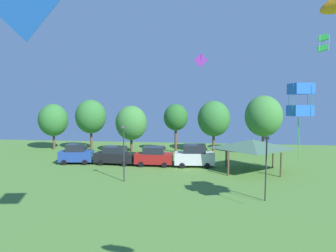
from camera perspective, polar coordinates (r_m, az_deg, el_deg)
The scene contains 16 objects.
kite_flying_0 at distance 35.74m, azimuth 23.61°, elevation 12.10°, with size 1.14×1.07×1.61m.
kite_flying_1 at distance 36.58m, azimuth 5.26°, elevation 10.46°, with size 1.38×0.44×1.41m.
kite_flying_7 at distance 25.99m, azimuth 20.47°, elevation 3.96°, with size 1.68×1.71×5.37m.
parked_car_leftmost at distance 45.29m, azimuth -14.52°, elevation -4.36°, with size 4.26×2.46×2.42m.
parked_car_second_from_left at distance 43.87m, azimuth -8.54°, elevation -4.69°, with size 4.90×2.35×2.20m.
parked_car_third_from_left at distance 42.63m, azimuth -2.30°, elevation -4.88°, with size 4.49×2.09×2.31m.
parked_car_rightmost_in_row at distance 42.20m, azimuth 4.26°, elevation -4.81°, with size 4.81×2.34×2.65m.
park_pavilion at distance 40.60m, azimuth 13.36°, elevation -2.84°, with size 7.04×5.91×3.60m.
light_post_0 at distance 35.53m, azimuth -7.11°, elevation -3.83°, with size 0.36×0.20×5.60m.
light_post_1 at distance 30.39m, azimuth 15.46°, elevation -5.94°, with size 0.36×0.20×5.38m.
treeline_tree_0 at distance 56.22m, azimuth -17.93°, elevation 0.91°, with size 4.41×4.41×6.87m.
treeline_tree_1 at distance 53.75m, azimuth -12.29°, elevation 1.48°, with size 4.52×4.52×7.53m.
treeline_tree_2 at distance 50.41m, azimuth -5.92°, elevation 0.49°, with size 4.42×4.42×6.78m.
treeline_tree_3 at distance 50.81m, azimuth 1.26°, elevation 1.37°, with size 3.44×3.44×6.97m.
treeline_tree_4 at distance 51.23m, azimuth 7.36°, elevation 1.17°, with size 4.63×4.63×7.43m.
treeline_tree_5 at distance 51.20m, azimuth 15.08°, elevation 1.55°, with size 5.19×5.19×8.23m.
Camera 1 is at (3.02, 0.68, 9.40)m, focal length 38.00 mm.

